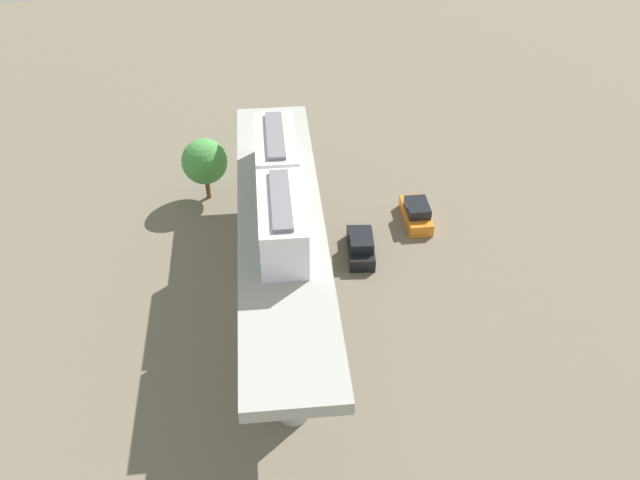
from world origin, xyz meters
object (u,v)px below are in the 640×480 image
(train, at_px, (279,187))
(parked_car_orange, at_px, (416,214))
(parked_car_black, at_px, (361,246))
(tree_near_viaduct, at_px, (205,162))

(train, relative_size, parked_car_orange, 3.21)
(train, height_order, parked_car_black, train)
(parked_car_black, bearing_deg, parked_car_orange, -140.58)
(parked_car_black, distance_m, tree_near_viaduct, 14.08)
(train, height_order, parked_car_orange, train)
(tree_near_viaduct, bearing_deg, parked_car_orange, 163.41)
(train, height_order, tree_near_viaduct, train)
(parked_car_orange, relative_size, parked_car_black, 0.98)
(parked_car_orange, xyz_separation_m, parked_car_black, (4.79, 3.43, 0.00))
(parked_car_orange, distance_m, tree_near_viaduct, 16.85)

